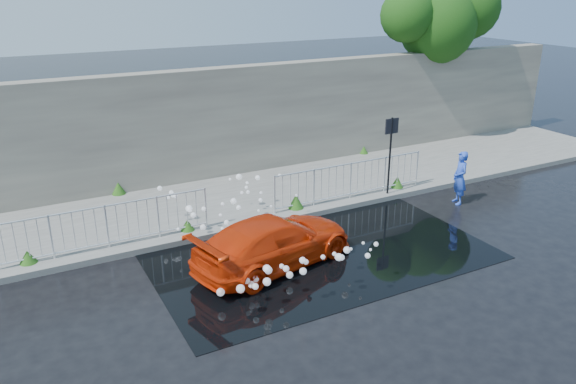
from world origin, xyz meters
The scene contains 13 objects.
ground centered at (0.00, 0.00, 0.00)m, with size 90.00×90.00×0.00m, color black.
pavement centered at (0.00, 5.00, 0.07)m, with size 30.00×4.00×0.15m, color #62635E.
curb centered at (0.00, 3.00, 0.08)m, with size 30.00×0.25×0.16m, color #62635E.
retaining_wall centered at (0.00, 7.20, 1.90)m, with size 30.00×0.60×3.50m, color #615A52.
puddle centered at (0.50, 1.00, 0.01)m, with size 8.00×5.00×0.01m, color black.
sign_post centered at (4.20, 3.10, 1.72)m, with size 0.45×0.06×2.50m.
tree centered at (9.72, 7.41, 4.82)m, with size 5.21×2.94×6.42m.
railing_left centered at (-4.00, 3.35, 0.74)m, with size 5.05×0.05×1.10m.
railing_right centered at (3.00, 3.35, 0.74)m, with size 5.05×0.05×1.10m.
weeds centered at (-0.05, 4.47, 0.32)m, with size 12.17×3.93×0.41m.
water_spray centered at (-1.09, 1.26, 0.67)m, with size 3.63×5.66×1.09m.
red_car centered at (-0.73, 0.94, 0.58)m, with size 1.64×4.03×1.17m, color red.
person centered at (5.80, 1.80, 0.80)m, with size 0.58×0.38×1.59m, color blue.
Camera 1 is at (-5.91, -9.51, 6.25)m, focal length 35.00 mm.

